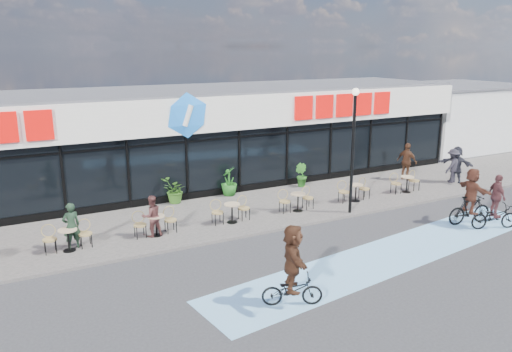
% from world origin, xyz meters
% --- Properties ---
extents(ground, '(120.00, 120.00, 0.00)m').
position_xyz_m(ground, '(0.00, 0.00, 0.00)').
color(ground, '#28282B').
rests_on(ground, ground).
extents(sidewalk, '(44.00, 5.00, 0.10)m').
position_xyz_m(sidewalk, '(0.00, 4.50, 0.05)').
color(sidewalk, '#605955').
rests_on(sidewalk, ground).
extents(bike_lane, '(14.17, 4.13, 0.01)m').
position_xyz_m(bike_lane, '(4.00, -1.50, 0.01)').
color(bike_lane, '#6CA2CC').
rests_on(bike_lane, ground).
extents(building, '(30.60, 6.57, 4.75)m').
position_xyz_m(building, '(-0.00, 9.93, 2.34)').
color(building, black).
rests_on(building, ground).
extents(neighbour_building, '(9.20, 7.20, 4.11)m').
position_xyz_m(neighbour_building, '(20.50, 11.00, 2.06)').
color(neighbour_building, silver).
rests_on(neighbour_building, ground).
extents(lamp_post, '(0.28, 0.28, 4.93)m').
position_xyz_m(lamp_post, '(5.15, 2.30, 3.05)').
color(lamp_post, black).
rests_on(lamp_post, sidewalk).
extents(bistro_set_2, '(1.54, 0.62, 0.90)m').
position_xyz_m(bistro_set_2, '(-5.38, 3.51, 0.56)').
color(bistro_set_2, tan).
rests_on(bistro_set_2, sidewalk).
extents(bistro_set_3, '(1.54, 0.62, 0.90)m').
position_xyz_m(bistro_set_3, '(-2.46, 3.51, 0.56)').
color(bistro_set_3, tan).
rests_on(bistro_set_3, sidewalk).
extents(bistro_set_4, '(1.54, 0.62, 0.90)m').
position_xyz_m(bistro_set_4, '(0.47, 3.51, 0.56)').
color(bistro_set_4, tan).
rests_on(bistro_set_4, sidewalk).
extents(bistro_set_5, '(1.54, 0.62, 0.90)m').
position_xyz_m(bistro_set_5, '(3.39, 3.51, 0.56)').
color(bistro_set_5, tan).
rests_on(bistro_set_5, sidewalk).
extents(bistro_set_6, '(1.54, 0.62, 0.90)m').
position_xyz_m(bistro_set_6, '(6.32, 3.51, 0.56)').
color(bistro_set_6, tan).
rests_on(bistro_set_6, sidewalk).
extents(bistro_set_7, '(1.54, 0.62, 0.90)m').
position_xyz_m(bistro_set_7, '(9.24, 3.51, 0.56)').
color(bistro_set_7, tan).
rests_on(bistro_set_7, sidewalk).
extents(potted_plant_left, '(1.33, 1.29, 1.12)m').
position_xyz_m(potted_plant_left, '(-0.69, 6.71, 0.66)').
color(potted_plant_left, '#2E5B1A').
rests_on(potted_plant_left, sidewalk).
extents(potted_plant_mid, '(0.99, 0.99, 1.29)m').
position_xyz_m(potted_plant_mid, '(1.86, 6.73, 0.74)').
color(potted_plant_mid, '#1A5117').
rests_on(potted_plant_mid, sidewalk).
extents(potted_plant_right, '(0.57, 0.67, 1.09)m').
position_xyz_m(potted_plant_right, '(5.50, 6.50, 0.65)').
color(potted_plant_right, '#215B1A').
rests_on(potted_plant_right, sidewalk).
extents(patron_left, '(0.64, 0.48, 1.57)m').
position_xyz_m(patron_left, '(-5.23, 3.57, 0.88)').
color(patron_left, black).
rests_on(patron_left, sidewalk).
extents(patron_right, '(0.77, 0.63, 1.48)m').
position_xyz_m(patron_right, '(-2.60, 3.43, 0.84)').
color(patron_right, '#4F2B29').
rests_on(patron_right, sidewalk).
extents(pedestrian_a, '(1.16, 1.71, 1.77)m').
position_xyz_m(pedestrian_a, '(12.64, 3.67, 0.99)').
color(pedestrian_a, black).
rests_on(pedestrian_a, sidewalk).
extents(pedestrian_b, '(0.69, 1.16, 1.86)m').
position_xyz_m(pedestrian_b, '(10.81, 5.10, 1.03)').
color(pedestrian_b, '#3F2416').
rests_on(pedestrian_b, sidewalk).
extents(pedestrian_c, '(1.20, 0.86, 1.68)m').
position_xyz_m(pedestrian_c, '(12.42, 3.67, 0.94)').
color(pedestrian_c, black).
rests_on(pedestrian_c, sidewalk).
extents(cyclist_a, '(1.91, 1.66, 2.18)m').
position_xyz_m(cyclist_a, '(8.52, -0.63, 0.99)').
color(cyclist_a, black).
rests_on(cyclist_a, ground).
extents(cyclist_b, '(1.89, 1.20, 2.07)m').
position_xyz_m(cyclist_b, '(8.90, -1.42, 0.76)').
color(cyclist_b, black).
rests_on(cyclist_b, ground).
extents(cyclist_c, '(1.68, 1.72, 2.22)m').
position_xyz_m(cyclist_c, '(-0.69, -2.79, 1.04)').
color(cyclist_c, black).
rests_on(cyclist_c, ground).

